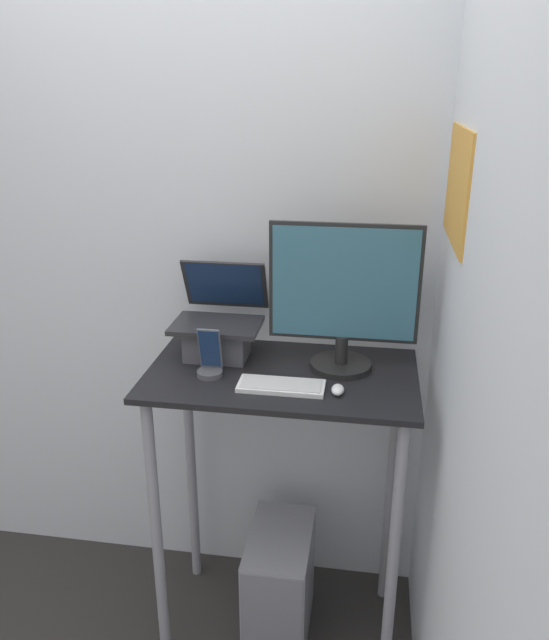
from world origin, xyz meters
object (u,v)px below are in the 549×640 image
laptop (218,330)px  mouse (338,390)px  keyboard (281,386)px  computer_tower (278,583)px  cell_phone (210,362)px  monitor (343,300)px

laptop → mouse: laptop is taller
keyboard → computer_tower: 0.86m
laptop → cell_phone: 0.17m
keyboard → mouse: (0.17, -0.01, 0.01)m
computer_tower → monitor: bearing=25.9°
keyboard → computer_tower: (-0.02, 0.08, -0.86)m
laptop → computer_tower: bearing=-30.0°
cell_phone → computer_tower: cell_phone is taller
monitor → mouse: size_ratio=7.90×
laptop → mouse: size_ratio=5.07×
laptop → cell_phone: (0.01, -0.16, -0.05)m
keyboard → computer_tower: bearing=103.1°
cell_phone → mouse: bearing=-9.1°
mouse → cell_phone: cell_phone is taller
keyboard → computer_tower: keyboard is taller
laptop → monitor: bearing=-5.3°
cell_phone → monitor: bearing=16.3°
keyboard → cell_phone: cell_phone is taller
laptop → keyboard: bearing=-40.9°
laptop → keyboard: laptop is taller
laptop → mouse: bearing=-28.1°
keyboard → computer_tower: size_ratio=0.62×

